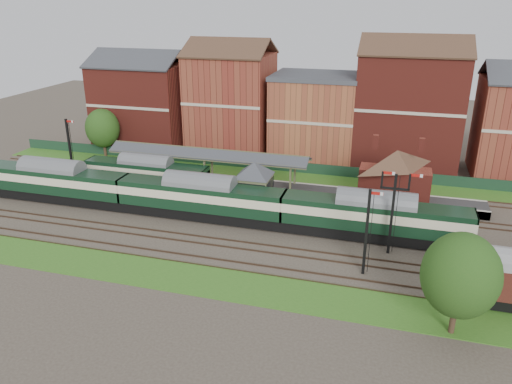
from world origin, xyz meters
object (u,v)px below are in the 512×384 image
(signal_box, at_px, (254,186))
(semaphore_bracket, at_px, (393,209))
(platform_railcar, at_px, (147,173))
(dmu_train, at_px, (200,197))

(signal_box, distance_m, semaphore_bracket, 16.16)
(signal_box, distance_m, platform_railcar, 15.45)
(signal_box, relative_size, semaphore_bracket, 0.73)
(signal_box, relative_size, platform_railcar, 0.37)
(signal_box, height_order, semaphore_bracket, semaphore_bracket)
(platform_railcar, bearing_deg, semaphore_bracket, -16.64)
(signal_box, xyz_separation_m, platform_railcar, (-15.08, 3.25, -1.00))
(dmu_train, relative_size, platform_railcar, 3.46)
(platform_railcar, bearing_deg, dmu_train, -33.32)
(signal_box, xyz_separation_m, semaphore_bracket, (15.04, -5.75, 1.44))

